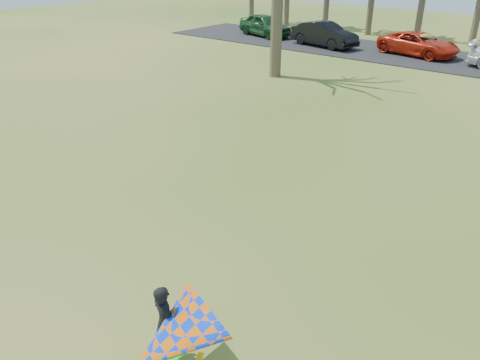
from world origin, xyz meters
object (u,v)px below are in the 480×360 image
Objects in this scene: car_0 at (265,25)px; car_2 at (419,44)px; kite_flyer at (172,337)px; car_1 at (324,34)px.

car_0 reaches higher than car_2.
car_2 is (12.18, 0.23, -0.11)m from car_0.
car_1 is at bearing 115.06° from kite_flyer.
car_1 is at bearing -83.10° from car_0.
car_0 is 33.16m from kite_flyer.
kite_flyer is (6.17, -27.85, 0.05)m from car_2.
car_0 is 0.97× the size of car_1.
kite_flyer is at bearing -143.74° from car_1.
car_2 is at bearing -73.31° from car_0.
car_1 is at bearing 111.66° from car_2.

